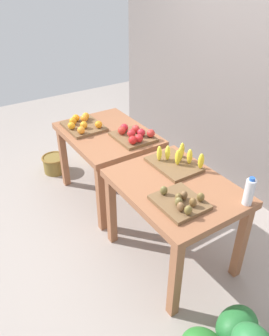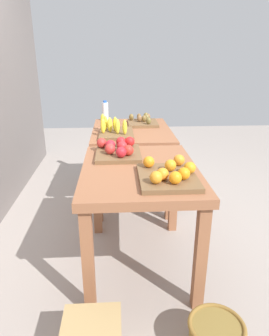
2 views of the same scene
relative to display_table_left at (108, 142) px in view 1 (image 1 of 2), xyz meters
The scene contains 11 objects.
ground_plane 0.88m from the display_table_left, ahead, with size 8.00×8.00×0.00m, color #9D928A.
back_wall 1.68m from the display_table_left, 67.47° to the left, with size 4.40×0.12×3.00m, color slate.
display_table_left is the anchor object (origin of this frame).
display_table_right 1.12m from the display_table_left, ahead, with size 1.04×0.80×0.79m.
orange_bin 0.32m from the display_table_left, 143.04° to the right, with size 0.44×0.37×0.11m.
apple_bin 0.36m from the display_table_left, 27.36° to the left, with size 0.40×0.35×0.11m.
banana_crate 0.93m from the display_table_left, 11.00° to the left, with size 0.44×0.33×0.17m.
kiwi_bin 1.35m from the display_table_left, ahead, with size 0.36×0.32×0.10m.
water_bottle 1.63m from the display_table_left, 10.12° to the left, with size 0.07×0.07×0.23m.
wicker_basket 1.04m from the display_table_left, 156.46° to the right, with size 0.31×0.31×0.21m.
cardboard_produce_box 1.08m from the display_table_left, 161.34° to the left, with size 0.40×0.30×0.28m, color tan.
Camera 1 is at (2.16, -1.42, 2.29)m, focal length 35.12 mm.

